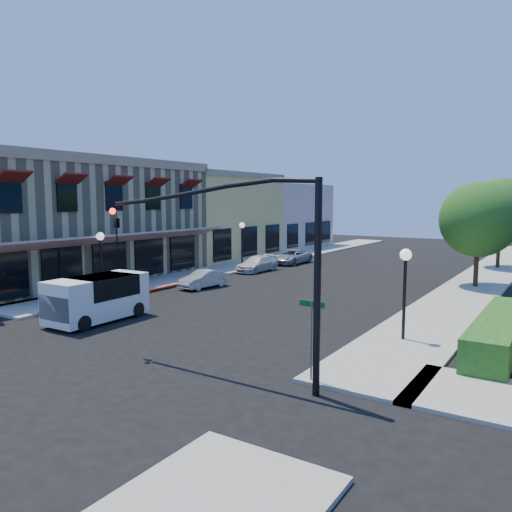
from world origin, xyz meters
The scene contains 21 objects.
ground centered at (0.00, 0.00, 0.00)m, with size 120.00×120.00×0.00m, color black.
sidewalk_left centered at (-8.75, 27.00, 0.06)m, with size 3.50×50.00×0.12m, color gray.
sidewalk_right centered at (8.75, 27.00, 0.06)m, with size 3.50×50.00×0.12m, color gray.
curb_red_strip centered at (-6.90, 8.00, 0.00)m, with size 0.25×10.00×0.06m, color maroon.
corner_brick_building centered at (-15.45, 11.00, 4.01)m, with size 11.77×18.20×8.10m.
yellow_stucco_building centered at (-15.50, 26.00, 3.80)m, with size 10.00×12.00×7.60m, color #D9B861.
pink_stucco_building centered at (-15.50, 38.00, 3.50)m, with size 10.00×12.00×7.00m, color #D4A5A0.
hedge centered at (11.70, 9.00, 0.00)m, with size 1.40×8.00×1.10m, color #224E16.
street_tree_a centered at (8.80, 22.00, 4.19)m, with size 4.56×4.56×6.48m.
street_tree_b centered at (8.80, 32.00, 4.54)m, with size 4.94×4.94×7.02m.
signal_mast_arm centered at (5.86, 1.50, 4.09)m, with size 8.01×0.39×6.00m.
street_name_sign centered at (7.50, 2.20, 1.70)m, with size 0.80×0.06×2.50m.
lamppost_left_near centered at (-8.50, 8.00, 2.74)m, with size 0.44×0.44×3.57m.
lamppost_left_far centered at (-8.50, 22.00, 2.74)m, with size 0.44×0.44×3.57m.
lamppost_right_near centered at (8.50, 8.00, 2.74)m, with size 0.44×0.44×3.57m.
lamppost_right_far centered at (8.50, 24.00, 2.74)m, with size 0.44×0.44×3.57m.
white_van centered at (-3.91, 3.85, 1.16)m, with size 2.08×4.55×2.00m.
parked_car_a centered at (-6.20, 6.00, 0.67)m, with size 1.59×3.96×1.35m, color black.
parked_car_b centered at (-5.21, 13.00, 0.55)m, with size 1.16×3.33×1.10m, color silver.
parked_car_c centered at (-6.20, 20.62, 0.58)m, with size 1.63×4.00×1.16m, color silver.
parked_car_d centered at (-6.20, 26.00, 0.60)m, with size 2.00×4.34×1.21m, color #A4A7A9.
Camera 1 is at (13.81, -10.59, 5.42)m, focal length 35.00 mm.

